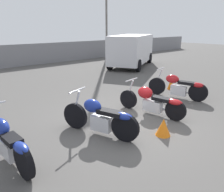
# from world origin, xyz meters

# --- Properties ---
(ground_plane) EXTENTS (60.00, 60.00, 0.00)m
(ground_plane) POSITION_xyz_m (0.00, 0.00, 0.00)
(ground_plane) COLOR #514F4C
(fence_back) EXTENTS (40.00, 0.04, 1.40)m
(fence_back) POSITION_xyz_m (0.00, 10.68, 0.70)
(fence_back) COLOR gray
(fence_back) RESTS_ON ground_plane
(motorcycle_slot_0) EXTENTS (0.61, 2.08, 0.98)m
(motorcycle_slot_0) POSITION_xyz_m (-2.80, 0.24, 0.42)
(motorcycle_slot_0) COLOR black
(motorcycle_slot_0) RESTS_ON ground_plane
(motorcycle_slot_1) EXTENTS (0.87, 1.93, 1.02)m
(motorcycle_slot_1) POSITION_xyz_m (-0.84, -0.07, 0.44)
(motorcycle_slot_1) COLOR black
(motorcycle_slot_1) RESTS_ON ground_plane
(motorcycle_slot_2) EXTENTS (0.66, 2.10, 0.94)m
(motorcycle_slot_2) POSITION_xyz_m (1.06, -0.05, 0.41)
(motorcycle_slot_2) COLOR black
(motorcycle_slot_2) RESTS_ON ground_plane
(motorcycle_slot_3) EXTENTS (0.78, 2.09, 1.00)m
(motorcycle_slot_3) POSITION_xyz_m (2.97, 0.29, 0.42)
(motorcycle_slot_3) COLOR black
(motorcycle_slot_3) RESTS_ON ground_plane
(parked_van) EXTENTS (4.92, 3.79, 1.95)m
(parked_van) POSITION_xyz_m (6.62, 6.03, 1.09)
(parked_van) COLOR silver
(parked_van) RESTS_ON ground_plane
(traffic_cone_near) EXTENTS (0.35, 0.35, 0.41)m
(traffic_cone_near) POSITION_xyz_m (0.23, -1.07, 0.20)
(traffic_cone_near) COLOR orange
(traffic_cone_near) RESTS_ON ground_plane
(traffic_cone_far) EXTENTS (0.29, 0.29, 0.52)m
(traffic_cone_far) POSITION_xyz_m (3.78, 1.10, 0.26)
(traffic_cone_far) COLOR orange
(traffic_cone_far) RESTS_ON ground_plane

